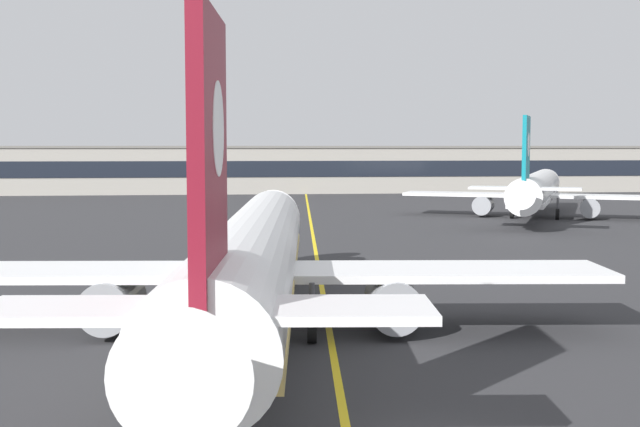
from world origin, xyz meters
The scene contains 5 objects.
taxiway_centreline centered at (0.00, 30.00, 0.00)m, with size 0.30×180.00×0.01m, color yellow.
airliner_foreground centered at (-4.61, 14.64, 3.37)m, with size 32.30×41.52×11.65m.
airliner_background centered at (29.55, 70.00, 3.27)m, with size 30.17×37.81×11.32m.
safety_cone_by_nose_gear centered at (-4.02, 31.09, 0.26)m, with size 0.44×0.44×0.55m.
terminal_building centered at (-3.32, 125.98, 4.21)m, with size 151.74×12.40×8.41m.
Camera 1 is at (-5.41, -21.23, 8.33)m, focal length 45.61 mm.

